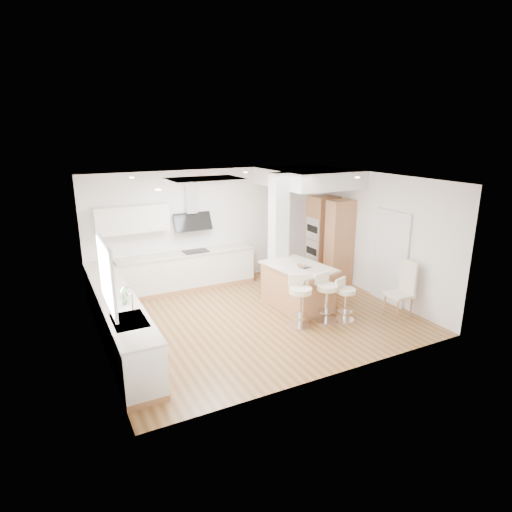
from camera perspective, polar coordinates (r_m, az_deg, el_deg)
ground at (r=8.90m, az=0.05°, el=-8.04°), size 6.00×6.00×0.00m
ceiling at (r=8.90m, az=0.05°, el=-8.04°), size 6.00×5.00×0.02m
wall_back at (r=10.64m, az=-6.15°, el=3.92°), size 6.00×0.04×2.80m
wall_left at (r=7.59m, az=-20.54°, el=-2.19°), size 0.04×5.00×2.80m
wall_right at (r=10.11m, az=15.37°, el=2.76°), size 0.04×5.00×2.80m
skylight at (r=8.38m, az=-6.75°, el=10.04°), size 4.10×2.10×0.06m
window_left at (r=6.65m, az=-19.41°, el=-1.97°), size 0.06×1.28×1.07m
doorway_right at (r=9.77m, az=17.42°, el=-0.30°), size 0.05×1.00×2.10m
counter_left at (r=8.17m, az=-17.99°, el=-7.71°), size 0.63×4.50×1.35m
counter_back at (r=10.28m, az=-10.22°, el=-0.76°), size 3.62×0.63×2.50m
pillar at (r=9.71m, az=2.99°, el=2.79°), size 0.35×0.35×2.80m
soffit at (r=10.44m, az=6.90°, el=10.34°), size 1.78×2.20×0.40m
oven_column at (r=10.90m, az=9.65°, el=2.20°), size 0.63×1.21×2.10m
peninsula at (r=9.26m, az=5.60°, el=-3.99°), size 1.20×1.65×1.00m
bar_stool_a at (r=8.32m, az=5.89°, el=-5.66°), size 0.57×0.57×1.02m
bar_stool_b at (r=8.61m, az=9.33°, el=-5.16°), size 0.51×0.51×0.98m
bar_stool_c at (r=8.72m, az=11.77°, el=-5.46°), size 0.50×0.50×0.87m
dining_chair at (r=9.20m, az=19.07°, el=-3.92°), size 0.46×0.46×1.18m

